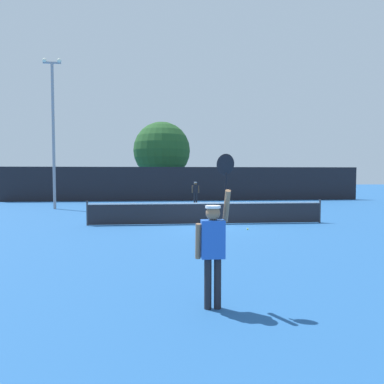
% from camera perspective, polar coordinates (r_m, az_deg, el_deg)
% --- Properties ---
extents(ground_plane, '(120.00, 120.00, 0.00)m').
position_cam_1_polar(ground_plane, '(15.37, 2.53, -5.33)').
color(ground_plane, '#235693').
extents(tennis_net, '(10.53, 0.08, 1.07)m').
position_cam_1_polar(tennis_net, '(15.31, 2.53, -3.43)').
color(tennis_net, '#232328').
rests_on(tennis_net, ground).
extents(perimeter_fence, '(30.61, 0.12, 2.87)m').
position_cam_1_polar(perimeter_fence, '(29.26, -1.15, 1.37)').
color(perimeter_fence, black).
rests_on(perimeter_fence, ground).
extents(player_serving, '(0.67, 0.40, 2.54)m').
position_cam_1_polar(player_serving, '(5.63, 3.57, -8.04)').
color(player_serving, blue).
rests_on(player_serving, ground).
extents(player_receiving, '(0.57, 0.24, 1.64)m').
position_cam_1_polar(player_receiving, '(26.52, 0.59, 0.30)').
color(player_receiving, black).
rests_on(player_receiving, ground).
extents(tennis_ball, '(0.07, 0.07, 0.07)m').
position_cam_1_polar(tennis_ball, '(13.88, 9.23, -6.11)').
color(tennis_ball, '#CCE033').
rests_on(tennis_ball, ground).
extents(light_pole, '(1.18, 0.28, 9.55)m').
position_cam_1_polar(light_pole, '(23.93, -22.08, 10.24)').
color(light_pole, gray).
rests_on(light_pole, ground).
extents(large_tree, '(5.74, 5.74, 7.55)m').
position_cam_1_polar(large_tree, '(35.17, -5.04, 6.88)').
color(large_tree, brown).
rests_on(large_tree, ground).
extents(parked_car_near, '(2.02, 4.25, 1.69)m').
position_cam_1_polar(parked_car_near, '(36.79, 1.26, 0.65)').
color(parked_car_near, red).
rests_on(parked_car_near, ground).
extents(parked_car_mid, '(2.17, 4.32, 1.69)m').
position_cam_1_polar(parked_car_mid, '(35.74, 9.22, 0.55)').
color(parked_car_mid, '#B7B7BC').
rests_on(parked_car_mid, ground).
extents(parked_car_far, '(2.34, 4.38, 1.69)m').
position_cam_1_polar(parked_car_far, '(39.92, 13.28, 0.75)').
color(parked_car_far, '#B7B7BC').
rests_on(parked_car_far, ground).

